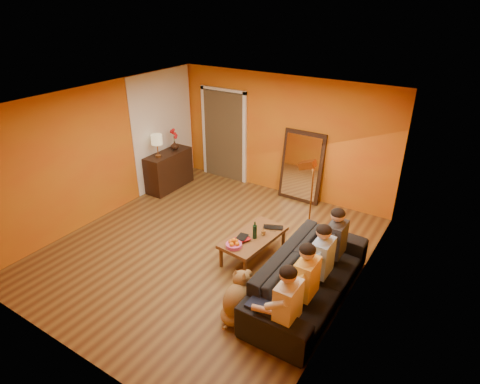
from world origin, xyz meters
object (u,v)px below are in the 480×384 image
Objects in this scene: floor_lamp at (311,200)px; person_mid_left at (306,284)px; mirror_frame at (302,167)px; tumbler at (263,232)px; wine_bottle at (255,230)px; vase at (175,145)px; person_mid_right at (322,263)px; laptop at (273,229)px; table_lamp at (157,146)px; person_far_left at (287,309)px; sofa at (309,277)px; dog at (238,298)px; coffee_table at (253,246)px; sideboard at (169,170)px; person_far_right at (335,244)px.

person_mid_left is (0.83, -2.06, -0.11)m from floor_lamp.
mirror_frame is 16.76× the size of tumbler.
vase is (-3.09, 1.63, 0.37)m from wine_bottle.
person_mid_left is 1.00× the size of person_mid_right.
mirror_frame is at bearing 99.13° from tumbler.
table_lamp is at bearing 144.17° from laptop.
laptop is at bearing 122.74° from person_far_left.
dog is at bearing 145.14° from sofa.
person_mid_left is (1.58, -3.30, -0.15)m from mirror_frame.
dog reaches higher than coffee_table.
dog is at bearing -87.44° from floor_lamp.
table_lamp is 0.42× the size of person_far_left.
sideboard is at bearing 90.00° from table_lamp.
person_far_left is at bearing -34.67° from vase.
tumbler is 0.24m from laptop.
person_far_left is at bearing -47.34° from wine_bottle.
mirror_frame is 1.06× the size of floor_lamp.
laptop is at bearing -16.97° from sideboard.
person_far_left is 2.14m from laptop.
sideboard is at bearing 178.68° from floor_lamp.
sofa is (1.45, -2.85, -0.39)m from mirror_frame.
dog is at bearing -33.67° from table_lamp.
tumbler is at bearing -24.84° from vase.
table_lamp is 3.57m from floor_lamp.
laptop is 1.75× the size of vase.
table_lamp is 0.42× the size of coffee_table.
floor_lamp is at bearing 23.45° from sofa.
mirror_frame is 1.25× the size of coffee_table.
person_far_right reaches higher than tumbler.
laptop is (3.22, -0.68, -0.67)m from table_lamp.
coffee_table is at bearing -23.67° from sideboard.
person_mid_right is (1.58, -2.75, -0.15)m from mirror_frame.
person_mid_right is at bearing -23.75° from vase.
floor_lamp reaches higher than person_mid_right.
tumbler is at bearing -128.49° from laptop.
person_mid_right is at bearing -20.95° from sideboard.
wine_bottle is at bearing -109.11° from floor_lamp.
table_lamp is 3.35m from tumbler.
dog is 3.73× the size of vase.
floor_lamp is at bearing 112.00° from dog.
vase is at bearing 155.16° from tumbler.
tumbler is at bearing -175.80° from person_far_right.
coffee_table is 2.00m from person_far_left.
mirror_frame reaches higher than tumbler.
person_far_left is (4.37, -2.77, 0.18)m from sideboard.
sofa is 1.79m from floor_lamp.
sideboard reaches higher than wine_bottle.
sofa is 0.53m from person_mid_left.
mirror_frame is 3.22m from sofa.
mirror_frame is 1.29× the size of sideboard.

